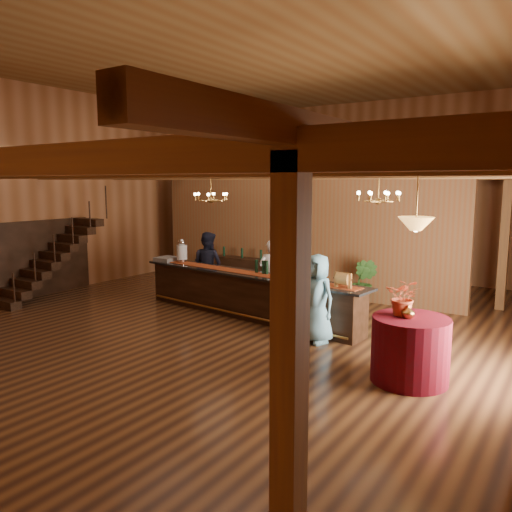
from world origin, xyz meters
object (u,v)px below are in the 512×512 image
Objects in this scene: chandelier_left at (211,196)px; chandelier_right at (378,196)px; tasting_bar at (247,294)px; staff_second at (208,265)px; pendant_lamp at (416,224)px; backbar_shelf at (261,274)px; raffle_drum at (343,279)px; bartender at (272,276)px; beverage_dispenser at (182,251)px; guest at (317,298)px; round_table at (410,350)px; floor_plant at (364,282)px.

chandelier_left and chandelier_right have the same top height.
staff_second reaches higher than tasting_bar.
backbar_shelf is at bearing 142.32° from pendant_lamp.
tasting_bar is 3.77m from chandelier_right.
chandelier_left is at bearing 133.23° from staff_second.
pendant_lamp is (4.17, -1.67, 1.90)m from tasting_bar.
chandelier_right is at bearing 16.38° from raffle_drum.
staff_second is (-4.86, 1.00, -1.88)m from chandelier_right.
bartender reaches higher than tasting_bar.
backbar_shelf is at bearing 123.26° from tasting_bar.
chandelier_right and pendant_lamp have the same top height.
beverage_dispenser is 0.35× the size of bartender.
beverage_dispenser is 1.80m from chandelier_left.
raffle_drum is at bearing -6.23° from chandelier_left.
guest is at bearing -42.93° from backbar_shelf.
staff_second is at bearing -105.71° from backbar_shelf.
guest is at bearing -13.64° from beverage_dispenser.
staff_second is (-6.01, 2.53, -1.53)m from pendant_lamp.
raffle_drum is 0.20× the size of guest.
staff_second is at bearing 157.15° from round_table.
backbar_shelf is at bearing 142.62° from raffle_drum.
pendant_lamp is (1.72, -1.36, 1.23)m from raffle_drum.
bartender is (1.53, -1.86, 0.42)m from backbar_shelf.
chandelier_right is 0.46× the size of staff_second.
bartender is at bearing 26.57° from chandelier_left.
guest is at bearing -84.06° from floor_plant.
staff_second is at bearing 164.71° from raffle_drum.
raffle_drum reaches higher than backbar_shelf.
pendant_lamp reaches higher than round_table.
guest is at bearing 156.33° from staff_second.
chandelier_left is 0.47× the size of guest.
tasting_bar is at bearing 153.47° from staff_second.
chandelier_left is (0.26, -2.50, 2.25)m from backbar_shelf.
tasting_bar is at bearing 158.21° from round_table.
tasting_bar is 4.49m from round_table.
tasting_bar is at bearing 174.45° from guest.
beverage_dispenser is 6.75m from pendant_lamp.
chandelier_right is at bearing -64.30° from floor_plant.
floor_plant is (3.63, 1.55, -0.29)m from staff_second.
floor_plant is (-2.37, 4.08, 0.09)m from round_table.
chandelier_right reaches higher than floor_plant.
beverage_dispenser is 4.47m from guest.
floor_plant is (1.58, 1.70, -0.26)m from bartender.
tasting_bar reaches higher than round_table.
beverage_dispenser is 0.51× the size of floor_plant.
bartender reaches higher than round_table.
chandelier_left reaches higher than round_table.
guest is (-0.90, -0.62, -1.91)m from chandelier_right.
tasting_bar is at bearing 177.35° from chandelier_right.
staff_second is 1.03× the size of guest.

